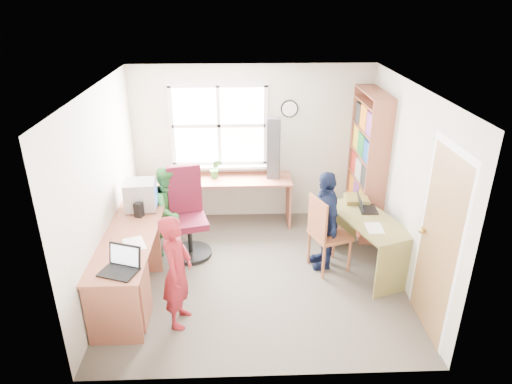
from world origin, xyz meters
TOP-DOWN VIEW (x-y plane):
  - room at (0.01, 0.10)m, footprint 3.64×3.44m
  - l_desk at (-1.31, -0.28)m, footprint 2.38×2.95m
  - right_desk at (1.41, 0.10)m, footprint 0.97×1.39m
  - bookshelf at (1.65, 1.19)m, footprint 0.30×1.02m
  - swivel_chair at (-0.91, 0.58)m, footprint 0.70×0.70m
  - wooden_chair at (0.87, 0.09)m, footprint 0.57×0.57m
  - crt_monitor at (-1.48, 0.44)m, footprint 0.42×0.38m
  - laptop_left at (-1.42, -0.97)m, footprint 0.44×0.41m
  - laptop_right at (1.43, 0.34)m, footprint 0.27×0.31m
  - speaker_a at (-1.47, 0.22)m, footprint 0.12×0.12m
  - speaker_b at (-1.47, 0.81)m, footprint 0.12×0.12m
  - cd_tower at (0.31, 1.46)m, footprint 0.21×0.19m
  - game_box at (1.38, 0.61)m, footprint 0.32×0.32m
  - paper_a at (-1.40, -0.46)m, footprint 0.33×0.38m
  - paper_b at (1.42, -0.16)m, footprint 0.21×0.29m
  - potted_plant at (-0.57, 1.44)m, footprint 0.17×0.14m
  - person_red at (-0.88, -0.88)m, footprint 0.38×0.51m
  - person_green at (-1.17, 0.70)m, footprint 0.71×0.75m
  - person_navy at (0.88, 0.19)m, footprint 0.40×0.81m

SIDE VIEW (x-z plane):
  - l_desk at x=-1.31m, z-range 0.08..0.83m
  - right_desk at x=1.41m, z-range 0.17..0.90m
  - swivel_chair at x=-0.91m, z-range -0.09..1.15m
  - wooden_chair at x=0.87m, z-range 0.04..1.07m
  - person_green at x=-1.17m, z-range 0.00..1.22m
  - person_red at x=-0.88m, z-range 0.00..1.30m
  - person_navy at x=0.88m, z-range 0.00..1.33m
  - paper_b at x=1.42m, z-range 0.73..0.73m
  - paper_a at x=-1.40m, z-range 0.75..0.75m
  - game_box at x=1.38m, z-range 0.73..0.79m
  - laptop_right at x=1.43m, z-range 0.68..0.88m
  - laptop_left at x=-1.42m, z-range 0.68..0.93m
  - speaker_a at x=-1.47m, z-range 0.75..0.94m
  - speaker_b at x=-1.47m, z-range 0.75..0.94m
  - potted_plant at x=-0.57m, z-range 0.75..1.05m
  - crt_monitor at x=-1.48m, z-range 0.75..1.14m
  - bookshelf at x=1.65m, z-range -0.05..2.05m
  - cd_tower at x=0.31m, z-range 0.75..1.67m
  - room at x=0.01m, z-range 0.00..2.44m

